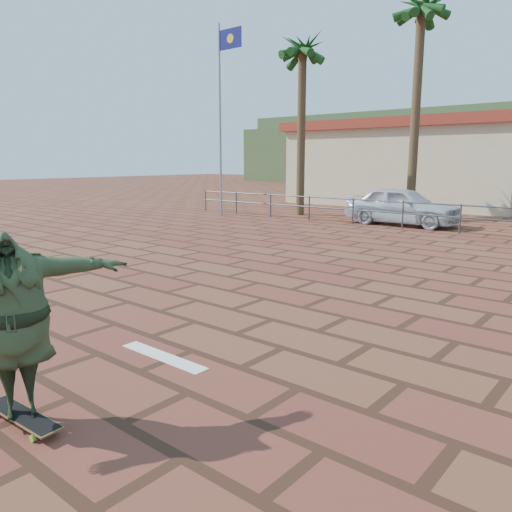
% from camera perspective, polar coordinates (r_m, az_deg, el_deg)
% --- Properties ---
extents(ground, '(120.00, 120.00, 0.00)m').
position_cam_1_polar(ground, '(7.68, -6.97, -7.48)').
color(ground, brown).
rests_on(ground, ground).
extents(paint_stripe, '(1.40, 0.22, 0.01)m').
position_cam_1_polar(paint_stripe, '(6.44, -10.55, -11.24)').
color(paint_stripe, white).
rests_on(paint_stripe, ground).
extents(guardrail, '(24.06, 0.06, 1.00)m').
position_cam_1_polar(guardrail, '(17.86, 22.35, 4.51)').
color(guardrail, '#47494F').
rests_on(guardrail, ground).
extents(flagpole, '(1.30, 0.10, 8.00)m').
position_cam_1_polar(flagpole, '(22.17, -3.90, 16.63)').
color(flagpole, gray).
rests_on(flagpole, ground).
extents(palm_far_left, '(2.40, 2.40, 8.25)m').
position_cam_1_polar(palm_far_left, '(22.92, 5.34, 21.96)').
color(palm_far_left, brown).
rests_on(palm_far_left, ground).
extents(palm_left, '(2.40, 2.40, 9.45)m').
position_cam_1_polar(palm_left, '(22.33, 18.38, 24.74)').
color(palm_left, brown).
rests_on(palm_left, ground).
extents(building_west, '(12.60, 7.60, 4.50)m').
position_cam_1_polar(building_west, '(29.25, 17.34, 10.15)').
color(building_west, beige).
rests_on(building_west, ground).
extents(hill_back, '(35.00, 14.00, 8.00)m').
position_cam_1_polar(hill_back, '(66.83, 16.07, 11.83)').
color(hill_back, '#384C28').
rests_on(hill_back, ground).
extents(longboard, '(1.04, 0.28, 0.10)m').
position_cam_1_polar(longboard, '(5.31, -25.16, -16.21)').
color(longboard, olive).
rests_on(longboard, ground).
extents(skateboarder, '(1.36, 2.15, 1.70)m').
position_cam_1_polar(skateboarder, '(4.99, -25.97, -7.23)').
color(skateboarder, '#324223').
rests_on(skateboarder, longboard).
extents(car_silver, '(4.25, 1.76, 1.44)m').
position_cam_1_polar(car_silver, '(19.66, 16.38, 5.51)').
color(car_silver, silver).
rests_on(car_silver, ground).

